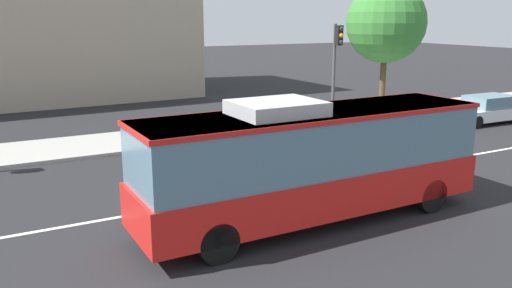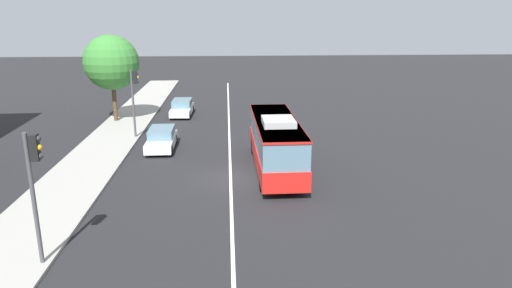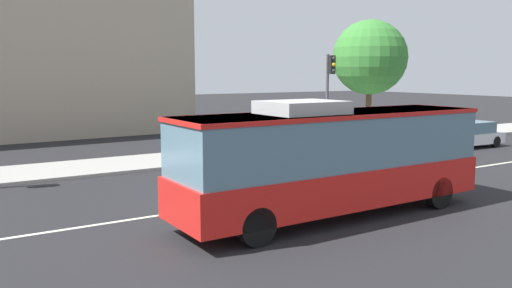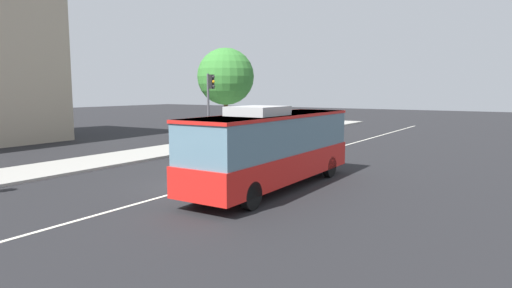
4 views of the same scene
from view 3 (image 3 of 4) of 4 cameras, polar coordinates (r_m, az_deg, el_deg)
ground_plane at (r=17.25m, az=-1.43°, el=-6.44°), size 160.00×160.00×0.00m
sidewalk_kerb at (r=25.10m, az=-11.76°, el=-1.94°), size 80.00×3.94×0.14m
lane_centre_line at (r=17.25m, az=-1.43°, el=-6.42°), size 76.00×0.16×0.01m
transit_bus at (r=15.51m, az=8.42°, el=-1.30°), size 10.02×2.60×3.46m
sedan_white at (r=24.57m, az=5.91°, el=-0.48°), size 4.51×1.84×1.46m
sedan_white_ahead at (r=32.24m, az=22.07°, el=0.95°), size 4.55×1.94×1.46m
traffic_light_mid_block at (r=27.93m, az=8.00°, el=6.32°), size 0.34×0.62×5.20m
street_tree_kerbside_centre at (r=33.87m, az=12.30°, el=9.18°), size 4.66×4.66×7.52m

